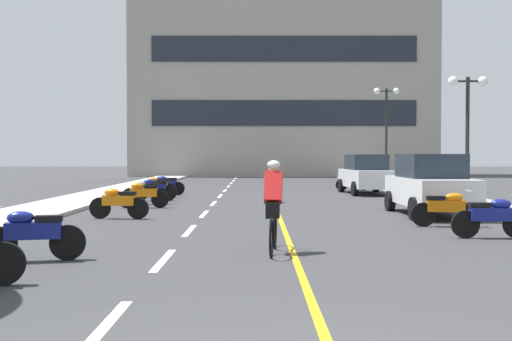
% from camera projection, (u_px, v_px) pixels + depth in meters
% --- Properties ---
extents(ground_plane, '(140.00, 140.00, 0.00)m').
position_uv_depth(ground_plane, '(264.00, 198.00, 25.19)').
color(ground_plane, '#38383A').
extents(curb_left, '(2.40, 72.00, 0.12)m').
position_uv_depth(curb_left, '(110.00, 192.00, 28.16)').
color(curb_left, '#A8A8A3').
rests_on(curb_left, ground).
extents(curb_right, '(2.40, 72.00, 0.12)m').
position_uv_depth(curb_right, '(416.00, 192.00, 28.22)').
color(curb_right, '#A8A8A3').
rests_on(curb_right, ground).
extents(lane_dash_0, '(0.14, 2.20, 0.01)m').
position_uv_depth(lane_dash_0, '(101.00, 328.00, 6.19)').
color(lane_dash_0, silver).
rests_on(lane_dash_0, ground).
extents(lane_dash_1, '(0.14, 2.20, 0.01)m').
position_uv_depth(lane_dash_1, '(161.00, 260.00, 10.19)').
color(lane_dash_1, silver).
rests_on(lane_dash_1, ground).
extents(lane_dash_2, '(0.14, 2.20, 0.01)m').
position_uv_depth(lane_dash_2, '(187.00, 230.00, 14.19)').
color(lane_dash_2, silver).
rests_on(lane_dash_2, ground).
extents(lane_dash_3, '(0.14, 2.20, 0.01)m').
position_uv_depth(lane_dash_3, '(202.00, 214.00, 18.19)').
color(lane_dash_3, silver).
rests_on(lane_dash_3, ground).
extents(lane_dash_4, '(0.14, 2.20, 0.01)m').
position_uv_depth(lane_dash_4, '(211.00, 203.00, 22.19)').
color(lane_dash_4, silver).
rests_on(lane_dash_4, ground).
extents(lane_dash_5, '(0.14, 2.20, 0.01)m').
position_uv_depth(lane_dash_5, '(218.00, 196.00, 26.18)').
color(lane_dash_5, silver).
rests_on(lane_dash_5, ground).
extents(lane_dash_6, '(0.14, 2.20, 0.01)m').
position_uv_depth(lane_dash_6, '(222.00, 191.00, 30.18)').
color(lane_dash_6, silver).
rests_on(lane_dash_6, ground).
extents(lane_dash_7, '(0.14, 2.20, 0.01)m').
position_uv_depth(lane_dash_7, '(226.00, 186.00, 34.18)').
color(lane_dash_7, silver).
rests_on(lane_dash_7, ground).
extents(lane_dash_8, '(0.14, 2.20, 0.01)m').
position_uv_depth(lane_dash_8, '(229.00, 183.00, 38.18)').
color(lane_dash_8, silver).
rests_on(lane_dash_8, ground).
extents(lane_dash_9, '(0.14, 2.20, 0.01)m').
position_uv_depth(lane_dash_9, '(231.00, 181.00, 42.18)').
color(lane_dash_9, silver).
rests_on(lane_dash_9, ground).
extents(lane_dash_10, '(0.14, 2.20, 0.01)m').
position_uv_depth(lane_dash_10, '(233.00, 178.00, 46.18)').
color(lane_dash_10, silver).
rests_on(lane_dash_10, ground).
extents(lane_dash_11, '(0.14, 2.20, 0.01)m').
position_uv_depth(lane_dash_11, '(235.00, 177.00, 50.18)').
color(lane_dash_11, silver).
rests_on(lane_dash_11, ground).
extents(centre_line_yellow, '(0.12, 66.00, 0.01)m').
position_uv_depth(centre_line_yellow, '(268.00, 193.00, 28.19)').
color(centre_line_yellow, gold).
rests_on(centre_line_yellow, ground).
extents(office_building, '(25.74, 8.49, 17.46)m').
position_uv_depth(office_building, '(279.00, 77.00, 53.15)').
color(office_building, '#9E998E').
rests_on(office_building, ground).
extents(street_lamp_mid, '(1.46, 0.36, 4.57)m').
position_uv_depth(street_lamp_mid, '(465.00, 108.00, 22.07)').
color(street_lamp_mid, black).
rests_on(street_lamp_mid, curb_right).
extents(street_lamp_far, '(1.46, 0.36, 5.51)m').
position_uv_depth(street_lamp_far, '(384.00, 115.00, 34.32)').
color(street_lamp_far, black).
rests_on(street_lamp_far, curb_right).
extents(parked_car_near, '(1.98, 4.23, 1.82)m').
position_uv_depth(parked_car_near, '(427.00, 184.00, 17.83)').
color(parked_car_near, black).
rests_on(parked_car_near, ground).
extents(parked_car_mid, '(2.16, 4.31, 1.82)m').
position_uv_depth(parked_car_mid, '(363.00, 174.00, 27.65)').
color(parked_car_mid, black).
rests_on(parked_car_mid, ground).
extents(motorcycle_1, '(1.68, 0.65, 0.92)m').
position_uv_depth(motorcycle_1, '(30.00, 234.00, 10.04)').
color(motorcycle_1, black).
rests_on(motorcycle_1, ground).
extents(motorcycle_2, '(1.70, 0.60, 0.92)m').
position_uv_depth(motorcycle_2, '(489.00, 216.00, 12.86)').
color(motorcycle_2, black).
rests_on(motorcycle_2, ground).
extents(motorcycle_3, '(1.70, 0.60, 0.92)m').
position_uv_depth(motorcycle_3, '(444.00, 208.00, 14.92)').
color(motorcycle_3, black).
rests_on(motorcycle_3, ground).
extents(motorcycle_4, '(1.70, 0.60, 0.92)m').
position_uv_depth(motorcycle_4, '(116.00, 202.00, 16.76)').
color(motorcycle_4, black).
rests_on(motorcycle_4, ground).
extents(motorcycle_5, '(1.70, 0.60, 0.92)m').
position_uv_depth(motorcycle_5, '(141.00, 194.00, 20.26)').
color(motorcycle_5, black).
rests_on(motorcycle_5, ground).
extents(motorcycle_6, '(1.70, 0.60, 0.92)m').
position_uv_depth(motorcycle_6, '(142.00, 191.00, 21.71)').
color(motorcycle_6, black).
rests_on(motorcycle_6, ground).
extents(motorcycle_7, '(1.70, 0.60, 0.92)m').
position_uv_depth(motorcycle_7, '(152.00, 189.00, 23.45)').
color(motorcycle_7, black).
rests_on(motorcycle_7, ground).
extents(motorcycle_8, '(1.70, 0.60, 0.92)m').
position_uv_depth(motorcycle_8, '(154.00, 186.00, 25.22)').
color(motorcycle_8, black).
rests_on(motorcycle_8, ground).
extents(motorcycle_9, '(1.70, 0.60, 0.92)m').
position_uv_depth(motorcycle_9, '(163.00, 184.00, 26.87)').
color(motorcycle_9, black).
rests_on(motorcycle_9, ground).
extents(motorcycle_10, '(1.70, 0.60, 0.92)m').
position_uv_depth(motorcycle_10, '(350.00, 181.00, 30.23)').
color(motorcycle_10, black).
rests_on(motorcycle_10, ground).
extents(cyclist_rider, '(0.43, 1.77, 1.71)m').
position_uv_depth(cyclist_rider, '(271.00, 204.00, 10.97)').
color(cyclist_rider, black).
rests_on(cyclist_rider, ground).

